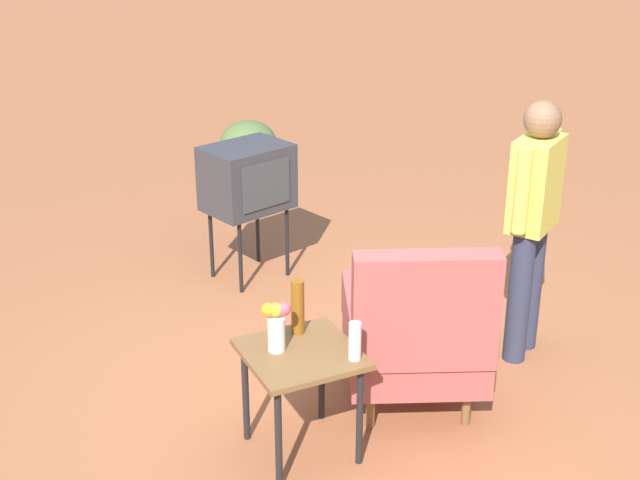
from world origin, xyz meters
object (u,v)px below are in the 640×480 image
(bottle_short_clear, at_px, (355,341))
(side_table, at_px, (301,366))
(bottle_tall_amber, at_px, (298,307))
(armchair, at_px, (417,332))
(tv_on_stand, at_px, (247,179))
(person_standing, at_px, (533,216))
(flower_vase, at_px, (276,324))

(bottle_short_clear, bearing_deg, side_table, -40.85)
(side_table, xyz_separation_m, bottle_tall_amber, (-0.07, -0.19, 0.24))
(side_table, distance_m, bottle_tall_amber, 0.31)
(armchair, bearing_deg, bottle_short_clear, 26.38)
(side_table, distance_m, tv_on_stand, 2.23)
(person_standing, xyz_separation_m, bottle_short_clear, (1.47, 0.52, -0.24))
(armchair, height_order, bottle_tall_amber, armchair)
(tv_on_stand, relative_size, person_standing, 0.63)
(tv_on_stand, xyz_separation_m, person_standing, (-1.14, 1.81, 0.16))
(tv_on_stand, bearing_deg, flower_vase, 72.66)
(armchair, xyz_separation_m, bottle_tall_amber, (0.67, -0.11, 0.25))
(tv_on_stand, xyz_separation_m, bottle_tall_amber, (0.48, 1.96, -0.03))
(side_table, height_order, person_standing, person_standing)
(tv_on_stand, bearing_deg, side_table, 75.74)
(flower_vase, bearing_deg, person_standing, -171.36)
(flower_vase, bearing_deg, bottle_short_clear, 141.96)
(tv_on_stand, bearing_deg, bottle_tall_amber, 76.30)
(flower_vase, bearing_deg, side_table, 148.33)
(flower_vase, bearing_deg, armchair, -178.92)
(bottle_tall_amber, bearing_deg, side_table, 69.98)
(side_table, bearing_deg, armchair, -173.79)
(side_table, bearing_deg, tv_on_stand, -104.26)
(flower_vase, bearing_deg, tv_on_stand, -107.34)
(bottle_tall_amber, distance_m, flower_vase, 0.21)
(side_table, bearing_deg, flower_vase, -31.67)
(side_table, bearing_deg, bottle_short_clear, 139.15)
(tv_on_stand, relative_size, bottle_short_clear, 5.15)
(person_standing, bearing_deg, tv_on_stand, -57.87)
(bottle_tall_amber, distance_m, bottle_short_clear, 0.40)
(person_standing, bearing_deg, bottle_tall_amber, 5.29)
(armchair, xyz_separation_m, tv_on_stand, (0.19, -2.07, 0.28))
(side_table, distance_m, bottle_short_clear, 0.34)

